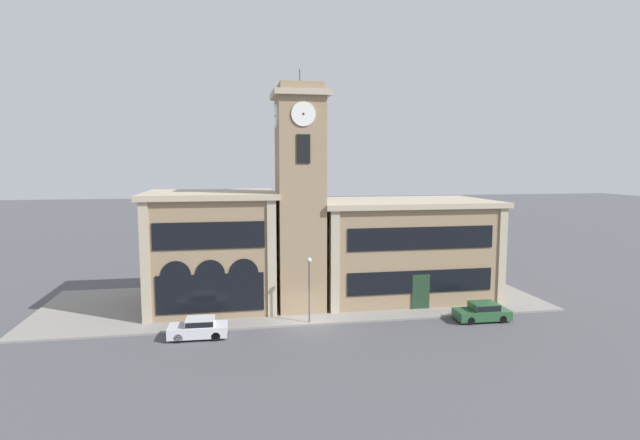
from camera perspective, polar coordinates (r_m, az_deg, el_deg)
ground_plane at (r=38.15m, az=-1.29°, el=-12.02°), size 300.00×300.00×0.00m
sidewalk_kerb at (r=44.73m, az=-2.71°, el=-9.15°), size 42.69×13.93×0.15m
clock_tower at (r=40.52m, az=-2.28°, el=2.40°), size 4.42×4.42×19.54m
town_hall_left_wing at (r=43.51m, az=-12.26°, el=-3.21°), size 10.83×10.22×9.75m
town_hall_right_wing at (r=46.22m, az=9.32°, el=-3.17°), size 15.89×10.22×8.84m
parked_car_near at (r=36.49m, az=-13.70°, el=-11.86°), size 4.08×1.95×1.41m
parked_car_mid at (r=41.13m, az=18.09°, el=-9.89°), size 4.19×1.95×1.42m
street_lamp at (r=37.65m, az=-1.24°, el=-6.77°), size 0.36×0.36×4.96m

